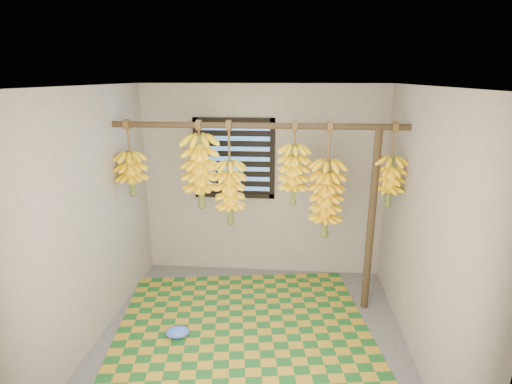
# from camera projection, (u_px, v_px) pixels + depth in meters

# --- Properties ---
(floor) EXTENTS (3.00, 3.00, 0.01)m
(floor) POSITION_uv_depth(u_px,v_px,m) (251.00, 341.00, 3.89)
(floor) COLOR #4D4D4D
(floor) RESTS_ON ground
(ceiling) EXTENTS (3.00, 3.00, 0.01)m
(ceiling) POSITION_uv_depth(u_px,v_px,m) (250.00, 86.00, 3.22)
(ceiling) COLOR silver
(ceiling) RESTS_ON wall_back
(wall_back) EXTENTS (3.00, 0.01, 2.40)m
(wall_back) POSITION_uv_depth(u_px,v_px,m) (263.00, 182.00, 4.99)
(wall_back) COLOR gray
(wall_back) RESTS_ON floor
(wall_left) EXTENTS (0.01, 3.00, 2.40)m
(wall_left) POSITION_uv_depth(u_px,v_px,m) (89.00, 220.00, 3.68)
(wall_left) COLOR gray
(wall_left) RESTS_ON floor
(wall_right) EXTENTS (0.01, 3.00, 2.40)m
(wall_right) POSITION_uv_depth(u_px,v_px,m) (425.00, 231.00, 3.43)
(wall_right) COLOR gray
(wall_right) RESTS_ON floor
(window) EXTENTS (1.00, 0.04, 1.00)m
(window) POSITION_uv_depth(u_px,v_px,m) (234.00, 159.00, 4.91)
(window) COLOR black
(window) RESTS_ON wall_back
(hanging_pole) EXTENTS (3.00, 0.06, 0.06)m
(hanging_pole) POSITION_uv_depth(u_px,v_px,m) (257.00, 126.00, 4.00)
(hanging_pole) COLOR #40301D
(hanging_pole) RESTS_ON wall_left
(support_post) EXTENTS (0.08, 0.08, 2.00)m
(support_post) POSITION_uv_depth(u_px,v_px,m) (371.00, 223.00, 4.18)
(support_post) COLOR #40301D
(support_post) RESTS_ON floor
(woven_mat) EXTENTS (2.81, 2.38, 0.01)m
(woven_mat) POSITION_uv_depth(u_px,v_px,m) (243.00, 323.00, 4.16)
(woven_mat) COLOR #195621
(woven_mat) RESTS_ON floor
(plastic_bag) EXTENTS (0.27, 0.22, 0.10)m
(plastic_bag) POSITION_uv_depth(u_px,v_px,m) (178.00, 332.00, 3.92)
(plastic_bag) COLOR #3E64EA
(plastic_bag) RESTS_ON woven_mat
(banana_bunch_a) EXTENTS (0.31, 0.31, 0.81)m
(banana_bunch_a) POSITION_uv_depth(u_px,v_px,m) (131.00, 173.00, 4.26)
(banana_bunch_a) COLOR brown
(banana_bunch_a) RESTS_ON hanging_pole
(banana_bunch_b) EXTENTS (0.38, 0.38, 0.92)m
(banana_bunch_b) POSITION_uv_depth(u_px,v_px,m) (201.00, 172.00, 4.19)
(banana_bunch_b) COLOR brown
(banana_bunch_b) RESTS_ON hanging_pole
(banana_bunch_c) EXTENTS (0.31, 0.31, 1.10)m
(banana_bunch_c) POSITION_uv_depth(u_px,v_px,m) (230.00, 192.00, 4.22)
(banana_bunch_c) COLOR brown
(banana_bunch_c) RESTS_ON hanging_pole
(banana_bunch_d) EXTENTS (0.32, 0.32, 0.87)m
(banana_bunch_d) POSITION_uv_depth(u_px,v_px,m) (294.00, 175.00, 4.11)
(banana_bunch_d) COLOR brown
(banana_bunch_d) RESTS_ON hanging_pole
(banana_bunch_e) EXTENTS (0.34, 0.34, 1.22)m
(banana_bunch_e) POSITION_uv_depth(u_px,v_px,m) (326.00, 199.00, 4.15)
(banana_bunch_e) COLOR brown
(banana_bunch_e) RESTS_ON hanging_pole
(banana_bunch_f) EXTENTS (0.30, 0.30, 0.86)m
(banana_bunch_f) POSITION_uv_depth(u_px,v_px,m) (390.00, 181.00, 4.04)
(banana_bunch_f) COLOR brown
(banana_bunch_f) RESTS_ON hanging_pole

